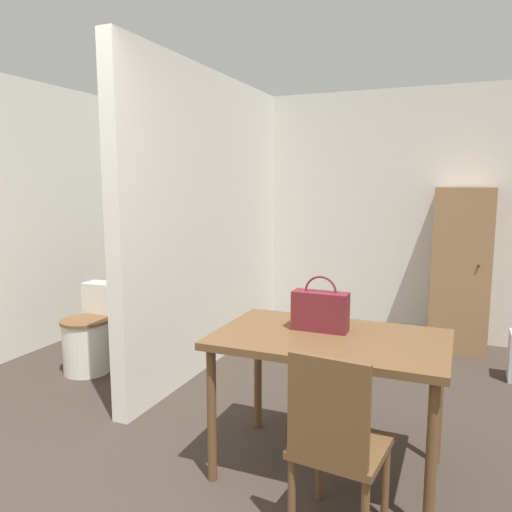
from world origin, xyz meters
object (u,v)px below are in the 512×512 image
handbag (320,310)px  wooden_cabinet (461,270)px  dining_table (330,351)px  toilet (91,335)px  wooden_chair (336,441)px

handbag → wooden_cabinet: size_ratio=0.20×
dining_table → toilet: (-2.24, 0.71, -0.38)m
toilet → handbag: handbag is taller
wooden_chair → wooden_cabinet: bearing=87.5°
toilet → handbag: (2.16, -0.63, 0.58)m
toilet → wooden_cabinet: 3.40m
dining_table → wooden_cabinet: 2.57m
dining_table → wooden_chair: 0.58m
wooden_chair → toilet: wooden_chair is taller
dining_table → handbag: (-0.08, 0.08, 0.20)m
dining_table → handbag: 0.23m
handbag → wooden_cabinet: bearing=73.8°
toilet → wooden_cabinet: bearing=31.9°
handbag → wooden_chair: bearing=-67.8°
dining_table → wooden_cabinet: size_ratio=0.79×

